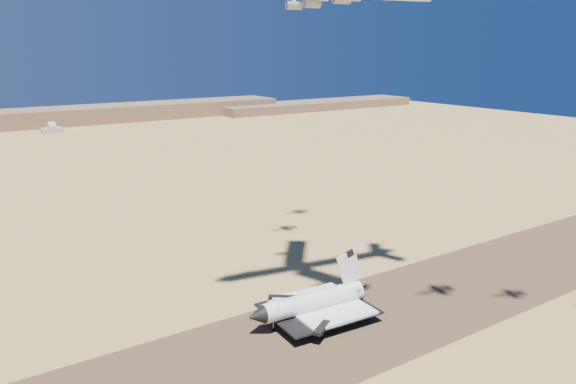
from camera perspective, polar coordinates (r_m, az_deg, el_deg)
ground at (r=164.90m, az=-0.66°, el=-15.66°), size 1200.00×1200.00×0.00m
runway at (r=164.89m, az=-0.66°, el=-15.65°), size 600.00×50.00×0.06m
ridgeline at (r=666.38m, az=-21.70°, el=6.94°), size 960.00×90.00×18.00m
shuttle at (r=177.69m, az=2.47°, el=-11.28°), size 42.54×27.74×20.92m
crew_a at (r=179.34m, az=6.07°, el=-12.79°), size 0.58×0.71×1.70m
crew_b at (r=182.53m, az=6.54°, el=-12.30°), size 0.82×0.90×1.61m
crew_c at (r=177.32m, az=6.71°, el=-13.16°), size 0.94×1.02×1.57m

